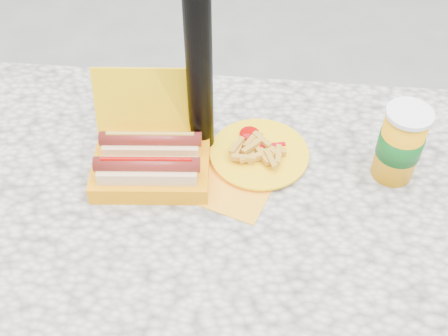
{
  "coord_description": "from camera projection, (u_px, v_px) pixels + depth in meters",
  "views": [
    {
      "loc": [
        0.13,
        -0.67,
        1.58
      ],
      "look_at": [
        0.06,
        0.06,
        0.8
      ],
      "focal_mm": 45.0,
      "sensor_mm": 36.0,
      "label": 1
    }
  ],
  "objects": [
    {
      "name": "soda_cup",
      "position": [
        400.0,
        144.0,
        1.07
      ],
      "size": [
        0.09,
        0.09,
        0.16
      ],
      "rotation": [
        0.0,
        0.0,
        -0.17
      ],
      "color": "#FFA50A",
      "rests_on": "picnic_table"
    },
    {
      "name": "fries_plate",
      "position": [
        257.0,
        155.0,
        1.15
      ],
      "size": [
        0.25,
        0.28,
        0.04
      ],
      "rotation": [
        0.0,
        0.0,
        -0.27
      ],
      "color": "#F6A21D",
      "rests_on": "picnic_table"
    },
    {
      "name": "hotdog_box",
      "position": [
        151.0,
        159.0,
        1.09
      ],
      "size": [
        0.24,
        0.21,
        0.18
      ],
      "rotation": [
        0.0,
        0.0,
        0.09
      ],
      "color": "yellow",
      "rests_on": "picnic_table"
    },
    {
      "name": "picnic_table",
      "position": [
        194.0,
        238.0,
        1.15
      ],
      "size": [
        1.2,
        0.8,
        0.75
      ],
      "color": "beige",
      "rests_on": "ground"
    }
  ]
}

